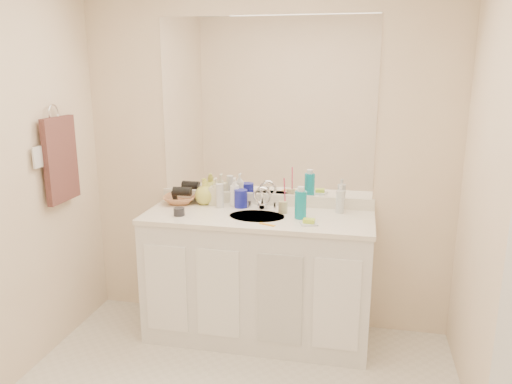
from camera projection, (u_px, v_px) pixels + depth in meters
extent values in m
cube|color=#FCE5C5|center=(266.00, 160.00, 3.48)|extent=(2.60, 0.02, 2.40)
cube|color=white|center=(258.00, 279.00, 3.41)|extent=(1.50, 0.55, 0.85)
cube|color=white|center=(258.00, 217.00, 3.30)|extent=(1.52, 0.57, 0.03)
cube|color=white|center=(265.00, 199.00, 3.54)|extent=(1.52, 0.03, 0.08)
cylinder|color=silver|center=(257.00, 218.00, 3.28)|extent=(0.37, 0.37, 0.02)
cylinder|color=silver|center=(262.00, 201.00, 3.44)|extent=(0.02, 0.02, 0.11)
cube|color=white|center=(266.00, 108.00, 3.39)|extent=(1.48, 0.01, 1.20)
cylinder|color=#161C9C|center=(241.00, 199.00, 3.47)|extent=(0.11, 0.11, 0.13)
cylinder|color=#BCB384|center=(283.00, 207.00, 3.34)|extent=(0.06, 0.06, 0.08)
cylinder|color=#EB3D67|center=(285.00, 191.00, 3.31)|extent=(0.02, 0.04, 0.18)
cylinder|color=#0D8FA4|center=(301.00, 205.00, 3.21)|extent=(0.08, 0.08, 0.18)
cylinder|color=silver|center=(340.00, 202.00, 3.34)|extent=(0.07, 0.07, 0.15)
cube|color=white|center=(309.00, 224.00, 3.10)|extent=(0.12, 0.11, 0.01)
cube|color=#C1E938|center=(309.00, 221.00, 3.09)|extent=(0.07, 0.06, 0.03)
cube|color=#FFA81A|center=(267.00, 225.00, 3.09)|extent=(0.11, 0.06, 0.00)
cylinder|color=#242429|center=(179.00, 212.00, 3.28)|extent=(0.09, 0.09, 0.05)
cylinder|color=silver|center=(220.00, 196.00, 3.46)|extent=(0.05, 0.05, 0.17)
imported|color=white|center=(235.00, 192.00, 3.50)|extent=(0.08, 0.08, 0.20)
imported|color=beige|center=(216.00, 191.00, 3.53)|extent=(0.09, 0.09, 0.19)
imported|color=#CBCD4F|center=(205.00, 191.00, 3.54)|extent=(0.19, 0.19, 0.19)
imported|color=#B06F47|center=(180.00, 199.00, 3.57)|extent=(0.27, 0.27, 0.06)
cylinder|color=black|center=(182.00, 191.00, 3.55)|extent=(0.13, 0.07, 0.06)
torus|color=silver|center=(53.00, 113.00, 3.15)|extent=(0.01, 0.11, 0.11)
cube|color=#3D2221|center=(61.00, 160.00, 3.22)|extent=(0.04, 0.32, 0.55)
cube|color=white|center=(38.00, 157.00, 3.03)|extent=(0.01, 0.08, 0.13)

